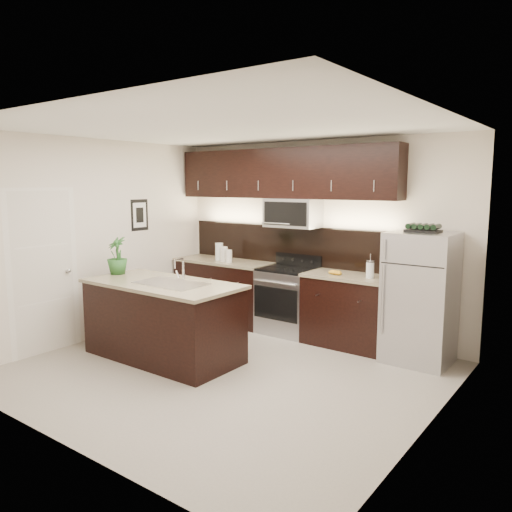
{
  "coord_description": "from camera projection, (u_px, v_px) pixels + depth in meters",
  "views": [
    {
      "loc": [
        3.48,
        -4.13,
        2.11
      ],
      "look_at": [
        0.03,
        0.55,
        1.26
      ],
      "focal_mm": 35.0,
      "sensor_mm": 36.0,
      "label": 1
    }
  ],
  "objects": [
    {
      "name": "upper_fixtures",
      "position": [
        284.0,
        181.0,
        7.04
      ],
      "size": [
        3.49,
        0.4,
        1.66
      ],
      "color": "black",
      "rests_on": "counter_run"
    },
    {
      "name": "french_press",
      "position": [
        370.0,
        269.0,
        6.21
      ],
      "size": [
        0.1,
        0.1,
        0.3
      ],
      "rotation": [
        0.0,
        0.0,
        0.07
      ],
      "color": "silver",
      "rests_on": "counter_run"
    },
    {
      "name": "counter_run",
      "position": [
        276.0,
        298.0,
        7.18
      ],
      "size": [
        3.51,
        0.65,
        0.94
      ],
      "color": "black",
      "rests_on": "ground"
    },
    {
      "name": "sink_faucet",
      "position": [
        172.0,
        282.0,
        5.88
      ],
      "size": [
        0.84,
        0.5,
        0.28
      ],
      "color": "silver",
      "rests_on": "island"
    },
    {
      "name": "room_walls",
      "position": [
        214.0,
        222.0,
        5.43
      ],
      "size": [
        4.52,
        4.02,
        2.71
      ],
      "color": "silver",
      "rests_on": "ground"
    },
    {
      "name": "canisters",
      "position": [
        223.0,
        253.0,
        7.56
      ],
      "size": [
        0.38,
        0.21,
        0.27
      ],
      "rotation": [
        0.0,
        0.0,
        -0.35
      ],
      "color": "silver",
      "rests_on": "counter_run"
    },
    {
      "name": "plant",
      "position": [
        117.0,
        256.0,
        6.47
      ],
      "size": [
        0.31,
        0.31,
        0.48
      ],
      "primitive_type": "imported",
      "rotation": [
        0.0,
        0.0,
        -0.14
      ],
      "color": "#265A24",
      "rests_on": "island"
    },
    {
      "name": "island",
      "position": [
        163.0,
        320.0,
        6.03
      ],
      "size": [
        1.96,
        0.96,
        0.94
      ],
      "color": "black",
      "rests_on": "ground"
    },
    {
      "name": "ground",
      "position": [
        225.0,
        372.0,
        5.63
      ],
      "size": [
        4.5,
        4.5,
        0.0
      ],
      "primitive_type": "plane",
      "color": "gray",
      "rests_on": "ground"
    },
    {
      "name": "wine_rack",
      "position": [
        423.0,
        229.0,
        5.75
      ],
      "size": [
        0.38,
        0.24,
        0.09
      ],
      "color": "black",
      "rests_on": "refrigerator"
    },
    {
      "name": "bananas",
      "position": [
        333.0,
        272.0,
        6.49
      ],
      "size": [
        0.21,
        0.17,
        0.06
      ],
      "primitive_type": "ellipsoid",
      "rotation": [
        0.0,
        0.0,
        -0.17
      ],
      "color": "gold",
      "rests_on": "counter_run"
    },
    {
      "name": "refrigerator",
      "position": [
        420.0,
        298.0,
        5.86
      ],
      "size": [
        0.75,
        0.67,
        1.55
      ],
      "primitive_type": "cube",
      "color": "#B2B2B7",
      "rests_on": "ground"
    }
  ]
}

